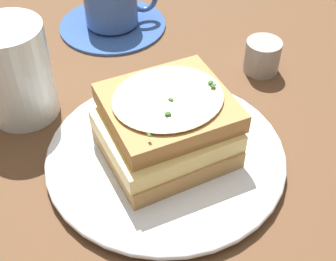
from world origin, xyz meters
The scene contains 6 objects.
ground_plane centered at (0.00, 0.00, 0.00)m, with size 2.40×2.40×0.00m, color brown.
dinner_plate centered at (0.00, -0.01, 0.01)m, with size 0.25×0.25×0.01m.
sandwich centered at (0.01, -0.01, 0.05)m, with size 0.16×0.14×0.07m.
teacup_with_saucer centered at (0.12, 0.24, 0.03)m, with size 0.16×0.16×0.06m.
water_glass centered at (-0.07, 0.16, 0.06)m, with size 0.08×0.08×0.11m, color silver.
condiment_pot centered at (0.20, 0.03, 0.02)m, with size 0.05×0.05×0.04m, color gray.
Camera 1 is at (-0.23, -0.26, 0.37)m, focal length 50.00 mm.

